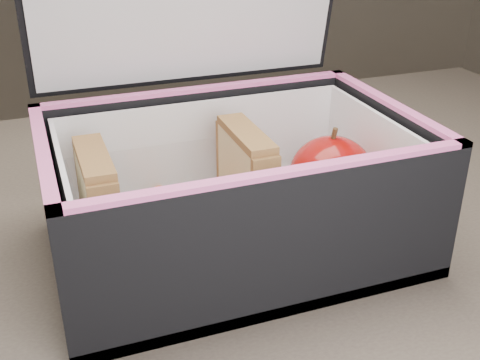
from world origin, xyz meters
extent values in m
cube|color=brown|center=(0.00, 0.00, 0.73)|extent=(1.20, 0.80, 0.03)
cube|color=#382D26|center=(0.55, 0.35, 0.36)|extent=(0.05, 0.05, 0.72)
cube|color=#CFBF8A|center=(-0.12, -0.02, 0.81)|extent=(0.01, 0.08, 0.09)
cube|color=#D4615F|center=(-0.11, -0.02, 0.81)|extent=(0.01, 0.08, 0.08)
cube|color=#CFBF8A|center=(-0.10, -0.02, 0.81)|extent=(0.01, 0.08, 0.09)
cube|color=brown|center=(-0.11, -0.02, 0.86)|extent=(0.02, 0.09, 0.01)
cube|color=#CFBF8A|center=(0.01, -0.02, 0.81)|extent=(0.01, 0.09, 0.09)
cube|color=#D4615F|center=(0.02, -0.02, 0.81)|extent=(0.01, 0.08, 0.08)
cube|color=#CFBF8A|center=(0.02, -0.02, 0.81)|extent=(0.01, 0.09, 0.09)
cube|color=brown|center=(0.02, -0.02, 0.86)|extent=(0.02, 0.09, 0.01)
cylinder|color=orange|center=(-0.05, -0.05, 0.77)|extent=(0.02, 0.09, 0.01)
cylinder|color=orange|center=(-0.04, -0.05, 0.79)|extent=(0.02, 0.09, 0.01)
cylinder|color=orange|center=(-0.06, -0.04, 0.80)|extent=(0.03, 0.09, 0.01)
cylinder|color=orange|center=(-0.05, -0.03, 0.77)|extent=(0.01, 0.09, 0.01)
cylinder|color=orange|center=(-0.05, -0.02, 0.79)|extent=(0.03, 0.09, 0.01)
cylinder|color=orange|center=(-0.06, -0.05, 0.80)|extent=(0.02, 0.09, 0.01)
cylinder|color=orange|center=(-0.03, -0.05, 0.77)|extent=(0.02, 0.09, 0.01)
cylinder|color=orange|center=(-0.06, 0.00, 0.79)|extent=(0.03, 0.09, 0.01)
cylinder|color=orange|center=(-0.05, -0.04, 0.80)|extent=(0.03, 0.09, 0.01)
cube|color=white|center=(0.10, -0.02, 0.77)|extent=(0.09, 0.09, 0.01)
ellipsoid|color=#8A0B00|center=(0.10, -0.03, 0.81)|extent=(0.09, 0.09, 0.07)
cylinder|color=#462E19|center=(0.10, -0.03, 0.85)|extent=(0.01, 0.01, 0.01)
camera|label=1|loc=(-0.15, -0.47, 1.05)|focal=45.00mm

